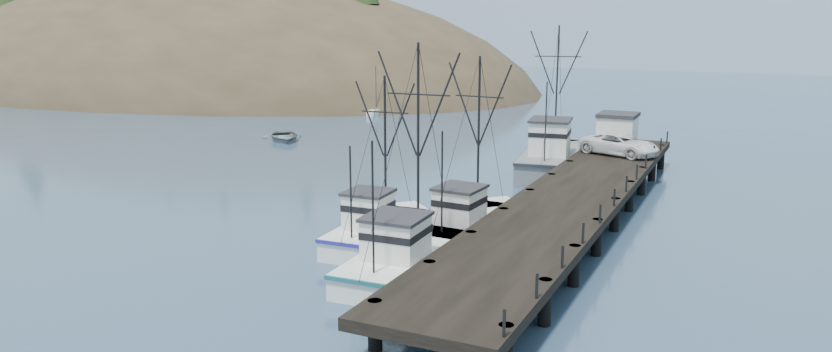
{
  "coord_description": "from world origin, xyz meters",
  "views": [
    {
      "loc": [
        24.06,
        -27.04,
        12.55
      ],
      "look_at": [
        4.39,
        14.41,
        2.5
      ],
      "focal_mm": 32.0,
      "sensor_mm": 36.0,
      "label": 1
    }
  ],
  "objects_px": {
    "motorboat": "(284,140)",
    "trawler_mid": "(379,229)",
    "trawler_far": "(470,223)",
    "work_vessel": "(552,157)",
    "trawler_near": "(410,255)",
    "pickup_truck": "(620,144)",
    "pier": "(572,199)",
    "pier_shed": "(617,130)"
  },
  "relations": [
    {
      "from": "motorboat",
      "to": "trawler_mid",
      "type": "bearing_deg",
      "value": -88.31
    },
    {
      "from": "motorboat",
      "to": "trawler_far",
      "type": "bearing_deg",
      "value": -80.23
    },
    {
      "from": "work_vessel",
      "to": "trawler_near",
      "type": "bearing_deg",
      "value": -90.1
    },
    {
      "from": "pickup_truck",
      "to": "pier",
      "type": "bearing_deg",
      "value": -161.56
    },
    {
      "from": "pier",
      "to": "trawler_near",
      "type": "distance_m",
      "value": 12.66
    },
    {
      "from": "pier_shed",
      "to": "motorboat",
      "type": "xyz_separation_m",
      "value": [
        -33.29,
        1.02,
        -3.42
      ]
    },
    {
      "from": "trawler_mid",
      "to": "pier_shed",
      "type": "distance_m",
      "value": 26.66
    },
    {
      "from": "pier",
      "to": "motorboat",
      "type": "xyz_separation_m",
      "value": [
        -33.86,
        18.22,
        -1.69
      ]
    },
    {
      "from": "trawler_mid",
      "to": "work_vessel",
      "type": "height_order",
      "value": "work_vessel"
    },
    {
      "from": "pier",
      "to": "trawler_far",
      "type": "height_order",
      "value": "trawler_far"
    },
    {
      "from": "pier",
      "to": "work_vessel",
      "type": "relative_size",
      "value": 3.1
    },
    {
      "from": "work_vessel",
      "to": "pier_shed",
      "type": "distance_m",
      "value": 5.65
    },
    {
      "from": "trawler_mid",
      "to": "pickup_truck",
      "type": "bearing_deg",
      "value": 67.58
    },
    {
      "from": "trawler_mid",
      "to": "pier_shed",
      "type": "height_order",
      "value": "trawler_mid"
    },
    {
      "from": "pier_shed",
      "to": "trawler_near",
      "type": "bearing_deg",
      "value": -99.27
    },
    {
      "from": "pickup_truck",
      "to": "pier_shed",
      "type": "bearing_deg",
      "value": 33.48
    },
    {
      "from": "work_vessel",
      "to": "pickup_truck",
      "type": "xyz_separation_m",
      "value": [
        5.46,
        -0.9,
        1.6
      ]
    },
    {
      "from": "work_vessel",
      "to": "motorboat",
      "type": "xyz_separation_m",
      "value": [
        -28.65,
        3.38,
        -1.23
      ]
    },
    {
      "from": "trawler_near",
      "to": "pier_shed",
      "type": "distance_m",
      "value": 29.18
    },
    {
      "from": "trawler_mid",
      "to": "pier_shed",
      "type": "bearing_deg",
      "value": 71.9
    },
    {
      "from": "work_vessel",
      "to": "trawler_far",
      "type": "bearing_deg",
      "value": -88.33
    },
    {
      "from": "trawler_far",
      "to": "pier",
      "type": "bearing_deg",
      "value": 46.12
    },
    {
      "from": "trawler_far",
      "to": "pickup_truck",
      "type": "distance_m",
      "value": 19.5
    },
    {
      "from": "trawler_far",
      "to": "motorboat",
      "type": "height_order",
      "value": "trawler_far"
    },
    {
      "from": "pier",
      "to": "pier_shed",
      "type": "distance_m",
      "value": 17.3
    },
    {
      "from": "trawler_near",
      "to": "trawler_mid",
      "type": "bearing_deg",
      "value": 135.84
    },
    {
      "from": "trawler_near",
      "to": "pickup_truck",
      "type": "xyz_separation_m",
      "value": [
        5.5,
        25.43,
        2.01
      ]
    },
    {
      "from": "pier",
      "to": "trawler_mid",
      "type": "distance_m",
      "value": 11.96
    },
    {
      "from": "trawler_far",
      "to": "trawler_mid",
      "type": "bearing_deg",
      "value": -142.64
    },
    {
      "from": "work_vessel",
      "to": "pier_shed",
      "type": "bearing_deg",
      "value": 26.94
    },
    {
      "from": "motorboat",
      "to": "pickup_truck",
      "type": "bearing_deg",
      "value": -49.11
    },
    {
      "from": "pier",
      "to": "work_vessel",
      "type": "distance_m",
      "value": 15.74
    },
    {
      "from": "pier",
      "to": "work_vessel",
      "type": "bearing_deg",
      "value": 109.37
    },
    {
      "from": "work_vessel",
      "to": "pickup_truck",
      "type": "distance_m",
      "value": 5.76
    },
    {
      "from": "trawler_far",
      "to": "pickup_truck",
      "type": "height_order",
      "value": "trawler_far"
    },
    {
      "from": "motorboat",
      "to": "pier",
      "type": "bearing_deg",
      "value": -70.25
    },
    {
      "from": "pier",
      "to": "trawler_near",
      "type": "xyz_separation_m",
      "value": [
        -5.26,
        -11.48,
        -0.87
      ]
    },
    {
      "from": "trawler_near",
      "to": "pier_shed",
      "type": "bearing_deg",
      "value": 80.73
    },
    {
      "from": "trawler_far",
      "to": "pickup_truck",
      "type": "xyz_separation_m",
      "value": [
        4.88,
        18.78,
        2.01
      ]
    },
    {
      "from": "pier",
      "to": "motorboat",
      "type": "relative_size",
      "value": 7.72
    },
    {
      "from": "pier_shed",
      "to": "motorboat",
      "type": "distance_m",
      "value": 33.48
    },
    {
      "from": "pier",
      "to": "trawler_near",
      "type": "bearing_deg",
      "value": -114.63
    }
  ]
}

